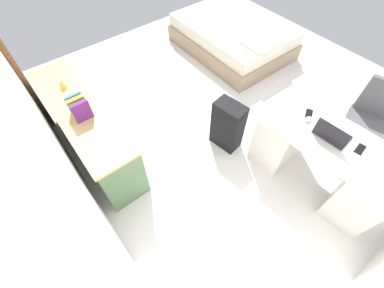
% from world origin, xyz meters
% --- Properties ---
extents(ground_plane, '(5.63, 5.63, 0.00)m').
position_xyz_m(ground_plane, '(0.00, 0.00, 0.00)').
color(ground_plane, silver).
extents(wall_back, '(4.63, 0.10, 2.77)m').
position_xyz_m(wall_back, '(0.00, 2.07, 1.39)').
color(wall_back, white).
rests_on(wall_back, ground_plane).
extents(door_wooden, '(0.88, 0.05, 2.04)m').
position_xyz_m(door_wooden, '(1.77, 1.99, 1.02)').
color(door_wooden, brown).
rests_on(door_wooden, ground_plane).
extents(desk, '(1.49, 0.77, 0.75)m').
position_xyz_m(desk, '(-1.34, -0.07, 0.39)').
color(desk, silver).
rests_on(desk, ground_plane).
extents(office_chair, '(0.57, 0.57, 0.94)m').
position_xyz_m(office_chair, '(-1.37, -0.87, 0.42)').
color(office_chair, black).
rests_on(office_chair, ground_plane).
extents(credenza, '(1.80, 0.48, 0.77)m').
position_xyz_m(credenza, '(0.57, 1.68, 0.39)').
color(credenza, '#4C6B47').
rests_on(credenza, ground_plane).
extents(bed, '(1.91, 1.42, 0.58)m').
position_xyz_m(bed, '(1.14, -1.18, 0.24)').
color(bed, gray).
rests_on(bed, ground_plane).
extents(suitcase_black, '(0.39, 0.28, 0.66)m').
position_xyz_m(suitcase_black, '(-0.33, 0.34, 0.33)').
color(suitcase_black, black).
rests_on(suitcase_black, ground_plane).
extents(laptop, '(0.33, 0.24, 0.21)m').
position_xyz_m(laptop, '(-1.28, -0.04, 0.80)').
color(laptop, '#333338').
rests_on(laptop, desk).
extents(computer_mouse, '(0.07, 0.10, 0.03)m').
position_xyz_m(computer_mouse, '(-1.02, -0.06, 0.76)').
color(computer_mouse, white).
rests_on(computer_mouse, desk).
extents(cell_phone_near_laptop, '(0.08, 0.14, 0.01)m').
position_xyz_m(cell_phone_near_laptop, '(-1.54, -0.14, 0.75)').
color(cell_phone_near_laptop, black).
rests_on(cell_phone_near_laptop, desk).
extents(cell_phone_by_mouse, '(0.12, 0.15, 0.01)m').
position_xyz_m(cell_phone_by_mouse, '(-0.97, -0.14, 0.75)').
color(cell_phone_by_mouse, black).
rests_on(cell_phone_by_mouse, desk).
extents(book_row, '(0.20, 0.17, 0.21)m').
position_xyz_m(book_row, '(0.44, 1.69, 0.87)').
color(book_row, '#5B226B').
rests_on(book_row, credenza).
extents(figurine_small, '(0.08, 0.08, 0.11)m').
position_xyz_m(figurine_small, '(0.94, 1.69, 0.83)').
color(figurine_small, gold).
rests_on(figurine_small, credenza).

